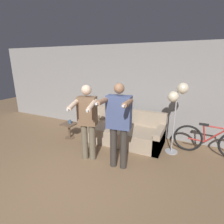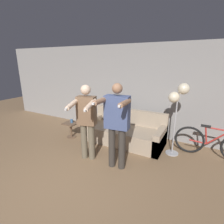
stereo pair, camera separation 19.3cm
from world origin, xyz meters
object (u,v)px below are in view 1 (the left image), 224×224
side_table (69,128)px  cup (70,122)px  floor_lamp (177,98)px  person_left (87,119)px  bicycle (210,141)px  couch (124,132)px  cat (117,105)px  person_right (119,121)px

side_table → cup: cup is taller
floor_lamp → person_left: bearing=-145.3°
person_left → cup: 1.40m
bicycle → couch: bearing=-174.9°
person_left → cup: bearing=130.7°
bicycle → floor_lamp: bearing=-163.1°
person_left → cat: (-0.00, 1.55, -0.05)m
cup → bicycle: size_ratio=0.06×
floor_lamp → bicycle: floor_lamp is taller
person_left → side_table: (-1.12, 0.71, -0.65)m
cat → floor_lamp: bearing=-13.9°
cat → bicycle: bearing=-3.8°
cup → bicycle: (3.54, 0.64, -0.14)m
side_table → person_right: bearing=-21.1°
cat → bicycle: cat is taller
floor_lamp → couch: bearing=177.4°
person_right → bicycle: size_ratio=1.08×
cup → floor_lamp: bearing=8.3°
person_left → cup: size_ratio=16.93×
couch → person_left: bearing=-106.9°
bicycle → cup: bearing=-169.7°
side_table → bicycle: (3.56, 0.67, 0.04)m
cup → bicycle: 3.60m
floor_lamp → side_table: 2.98m
side_table → floor_lamp: bearing=8.8°
person_left → person_right: size_ratio=0.96×
cat → bicycle: size_ratio=0.26×
cat → side_table: cat is taller
person_left → bicycle: bearing=14.3°
floor_lamp → cup: size_ratio=17.06×
floor_lamp → person_right: bearing=-129.1°
person_right → cat: 1.71m
person_right → side_table: (-1.84, 0.71, -0.71)m
person_left → side_table: 1.47m
cat → person_right: bearing=-64.9°
couch → cat: bearing=136.3°
couch → person_right: (0.36, -1.20, 0.76)m
floor_lamp → bicycle: (0.80, 0.24, -1.01)m
person_right → couch: bearing=99.4°
cat → side_table: size_ratio=0.96×
cat → bicycle: (2.45, -0.16, -0.56)m
person_right → side_table: 2.10m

